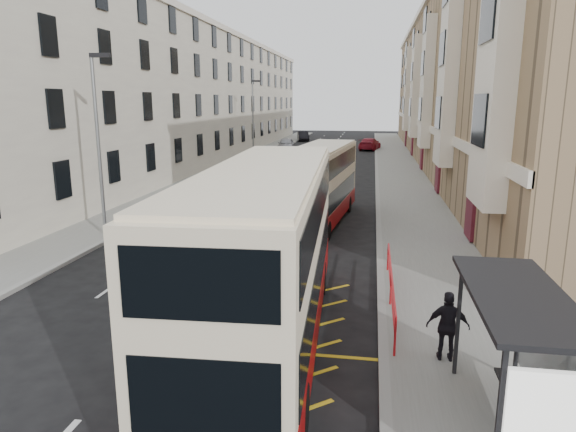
% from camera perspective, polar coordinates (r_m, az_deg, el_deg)
% --- Properties ---
extents(ground, '(200.00, 200.00, 0.00)m').
position_cam_1_polar(ground, '(12.32, -20.00, -18.18)').
color(ground, black).
rests_on(ground, ground).
extents(pavement_right, '(4.00, 120.00, 0.15)m').
position_cam_1_polar(pavement_right, '(39.66, 12.76, 3.55)').
color(pavement_right, slate).
rests_on(pavement_right, ground).
extents(pavement_left, '(3.00, 120.00, 0.15)m').
position_cam_1_polar(pavement_left, '(41.68, -9.07, 4.14)').
color(pavement_left, slate).
rests_on(pavement_left, ground).
extents(kerb_right, '(0.25, 120.00, 0.15)m').
position_cam_1_polar(kerb_right, '(39.58, 9.87, 3.66)').
color(kerb_right, gray).
rests_on(kerb_right, ground).
extents(kerb_left, '(0.25, 120.00, 0.15)m').
position_cam_1_polar(kerb_left, '(41.23, -7.09, 4.11)').
color(kerb_left, gray).
rests_on(kerb_left, ground).
extents(road_markings, '(10.00, 110.00, 0.01)m').
position_cam_1_polar(road_markings, '(54.74, 3.45, 6.22)').
color(road_markings, silver).
rests_on(road_markings, ground).
extents(terrace_right, '(10.75, 79.00, 15.25)m').
position_cam_1_polar(terrace_right, '(55.29, 19.57, 13.40)').
color(terrace_right, '#9A7C59').
rests_on(terrace_right, ground).
extents(terrace_left, '(9.18, 79.00, 13.25)m').
position_cam_1_polar(terrace_left, '(57.81, -10.12, 12.87)').
color(terrace_left, silver).
rests_on(terrace_left, ground).
extents(bus_shelter, '(1.65, 4.25, 2.70)m').
position_cam_1_polar(bus_shelter, '(10.00, 25.24, -12.37)').
color(bus_shelter, black).
rests_on(bus_shelter, pavement_right).
extents(guard_railing, '(0.06, 6.56, 1.01)m').
position_cam_1_polar(guard_railing, '(15.80, 11.39, -7.21)').
color(guard_railing, red).
rests_on(guard_railing, pavement_right).
extents(street_lamp_near, '(0.93, 0.18, 8.00)m').
position_cam_1_polar(street_lamp_near, '(24.28, -20.29, 8.31)').
color(street_lamp_near, gray).
rests_on(street_lamp_near, pavement_left).
extents(street_lamp_far, '(0.93, 0.18, 8.00)m').
position_cam_1_polar(street_lamp_far, '(52.50, -3.87, 11.01)').
color(street_lamp_far, gray).
rests_on(street_lamp_far, pavement_left).
extents(double_decker_front, '(3.20, 11.71, 4.63)m').
position_cam_1_polar(double_decker_front, '(12.91, -2.38, -4.49)').
color(double_decker_front, '#F9E7C2').
rests_on(double_decker_front, ground).
extents(double_decker_rear, '(3.28, 10.08, 3.95)m').
position_cam_1_polar(double_decker_rear, '(26.01, 3.53, 3.48)').
color(double_decker_rear, '#F9E7C2').
rests_on(double_decker_rear, ground).
extents(pedestrian_mid, '(1.06, 0.98, 1.76)m').
position_cam_1_polar(pedestrian_mid, '(9.94, 24.93, -19.74)').
color(pedestrian_mid, black).
rests_on(pedestrian_mid, pavement_right).
extents(pedestrian_far, '(1.01, 0.46, 1.70)m').
position_cam_1_polar(pedestrian_far, '(12.86, 17.35, -11.61)').
color(pedestrian_far, black).
rests_on(pedestrian_far, pavement_right).
extents(white_van, '(4.21, 5.85, 1.48)m').
position_cam_1_polar(white_van, '(49.78, -1.44, 6.44)').
color(white_van, white).
rests_on(white_van, ground).
extents(car_silver, '(2.20, 4.80, 1.60)m').
position_cam_1_polar(car_silver, '(65.14, -0.23, 7.98)').
color(car_silver, '#95969B').
rests_on(car_silver, ground).
extents(car_dark, '(2.51, 4.79, 1.50)m').
position_cam_1_polar(car_dark, '(81.08, 1.69, 8.87)').
color(car_dark, black).
rests_on(car_dark, ground).
extents(car_red, '(3.08, 5.55, 1.52)m').
position_cam_1_polar(car_red, '(66.82, 9.06, 7.91)').
color(car_red, maroon).
rests_on(car_red, ground).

